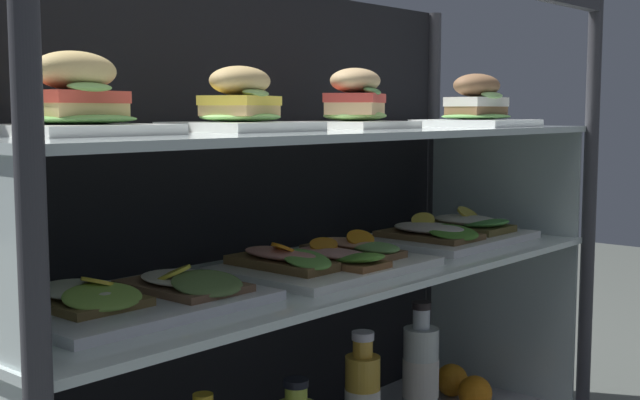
{
  "coord_description": "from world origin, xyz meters",
  "views": [
    {
      "loc": [
        -1.04,
        -0.91,
        0.66
      ],
      "look_at": [
        0.0,
        0.0,
        0.51
      ],
      "focal_mm": 46.77,
      "sensor_mm": 36.0,
      "label": 1
    }
  ],
  "objects": [
    {
      "name": "case_frame",
      "position": [
        0.0,
        0.13,
        0.48
      ],
      "size": [
        1.3,
        0.42,
        0.89
      ],
      "color": "#333338",
      "rests_on": "ground"
    },
    {
      "name": "riser_lower_tier",
      "position": [
        0.0,
        0.0,
        0.21
      ],
      "size": [
        1.24,
        0.36,
        0.35
      ],
      "color": "silver",
      "rests_on": "case_base_deck"
    },
    {
      "name": "shelf_lower_glass",
      "position": [
        0.0,
        0.0,
        0.39
      ],
      "size": [
        1.25,
        0.37,
        0.01
      ],
      "primitive_type": "cube",
      "color": "silver",
      "rests_on": "riser_lower_tier"
    },
    {
      "name": "riser_upper_tier",
      "position": [
        0.0,
        0.0,
        0.51
      ],
      "size": [
        1.24,
        0.36,
        0.22
      ],
      "color": "silver",
      "rests_on": "shelf_lower_glass"
    },
    {
      "name": "shelf_upper_glass",
      "position": [
        0.0,
        0.0,
        0.62
      ],
      "size": [
        1.25,
        0.37,
        0.01
      ],
      "primitive_type": "cube",
      "color": "silver",
      "rests_on": "riser_upper_tier"
    },
    {
      "name": "plated_roll_sandwich_mid_left",
      "position": [
        -0.43,
        0.05,
        0.67
      ],
      "size": [
        0.2,
        0.2,
        0.11
      ],
      "color": "white",
      "rests_on": "shelf_upper_glass"
    },
    {
      "name": "plated_roll_sandwich_far_left",
      "position": [
        -0.15,
        0.03,
        0.67
      ],
      "size": [
        0.19,
        0.19,
        0.1
      ],
      "color": "white",
      "rests_on": "shelf_upper_glass"
    },
    {
      "name": "plated_roll_sandwich_right_of_center",
      "position": [
        0.14,
        0.04,
        0.67
      ],
      "size": [
        0.17,
        0.17,
        0.11
      ],
      "color": "white",
      "rests_on": "shelf_upper_glass"
    },
    {
      "name": "plated_roll_sandwich_near_right_corner",
      "position": [
        0.42,
        -0.05,
        0.67
      ],
      "size": [
        0.19,
        0.19,
        0.1
      ],
      "color": "white",
      "rests_on": "shelf_upper_glass"
    },
    {
      "name": "open_sandwich_tray_near_left_corner",
      "position": [
        -0.37,
        0.0,
        0.41
      ],
      "size": [
        0.34,
        0.24,
        0.05
      ],
      "color": "white",
      "rests_on": "shelf_lower_glass"
    },
    {
      "name": "open_sandwich_tray_near_right_corner",
      "position": [
        -0.0,
        -0.02,
        0.41
      ],
      "size": [
        0.34,
        0.25,
        0.06
      ],
      "color": "white",
      "rests_on": "shelf_lower_glass"
    },
    {
      "name": "open_sandwich_tray_left_of_center",
      "position": [
        0.4,
        -0.0,
        0.42
      ],
      "size": [
        0.34,
        0.24,
        0.06
      ],
      "color": "white",
      "rests_on": "shelf_lower_glass"
    },
    {
      "name": "juice_bottle_back_center",
      "position": [
        0.32,
        0.01,
        0.14
      ],
      "size": [
        0.07,
        0.07,
        0.25
      ],
      "color": "white",
      "rests_on": "case_base_deck"
    },
    {
      "name": "orange_fruit_beside_bottles",
      "position": [
        0.5,
        0.05,
        0.07
      ],
      "size": [
        0.07,
        0.07,
        0.07
      ],
      "primitive_type": "sphere",
      "color": "orange",
      "rests_on": "case_base_deck"
    },
    {
      "name": "orange_fruit_near_left_post",
      "position": [
        0.46,
        -0.03,
        0.07
      ],
      "size": [
        0.07,
        0.07,
        0.07
      ],
      "primitive_type": "sphere",
      "color": "orange",
      "rests_on": "case_base_deck"
    }
  ]
}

